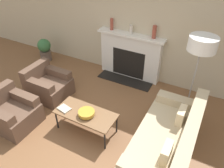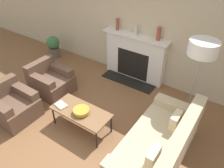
{
  "view_description": "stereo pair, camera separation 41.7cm",
  "coord_description": "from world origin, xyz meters",
  "views": [
    {
      "loc": [
        1.89,
        -2.07,
        3.23
      ],
      "look_at": [
        0.05,
        1.37,
        0.45
      ],
      "focal_mm": 35.0,
      "sensor_mm": 36.0,
      "label": 1
    },
    {
      "loc": [
        2.25,
        -1.85,
        3.23
      ],
      "look_at": [
        0.05,
        1.37,
        0.45
      ],
      "focal_mm": 35.0,
      "sensor_mm": 36.0,
      "label": 2
    }
  ],
  "objects": [
    {
      "name": "ground_plane",
      "position": [
        0.0,
        0.0,
        0.0
      ],
      "size": [
        18.0,
        18.0,
        0.0
      ],
      "primitive_type": "plane",
      "color": "brown"
    },
    {
      "name": "wall_back",
      "position": [
        0.0,
        2.64,
        1.45
      ],
      "size": [
        18.0,
        0.06,
        2.9
      ],
      "color": "#BCAD8E",
      "rests_on": "ground_plane"
    },
    {
      "name": "fireplace",
      "position": [
        -0.03,
        2.49,
        0.58
      ],
      "size": [
        1.7,
        0.59,
        1.18
      ],
      "color": "silver",
      "rests_on": "ground_plane"
    },
    {
      "name": "couch",
      "position": [
        1.57,
        0.53,
        0.31
      ],
      "size": [
        0.92,
        1.97,
        0.85
      ],
      "rotation": [
        0.0,
        0.0,
        -1.57
      ],
      "color": "tan",
      "rests_on": "ground_plane"
    },
    {
      "name": "armchair_near",
      "position": [
        -1.34,
        -0.21,
        0.29
      ],
      "size": [
        0.87,
        0.77,
        0.73
      ],
      "rotation": [
        0.0,
        0.0,
        1.57
      ],
      "color": "brown",
      "rests_on": "ground_plane"
    },
    {
      "name": "armchair_far",
      "position": [
        -1.34,
        0.83,
        0.29
      ],
      "size": [
        0.87,
        0.77,
        0.73
      ],
      "rotation": [
        0.0,
        0.0,
        1.57
      ],
      "color": "brown",
      "rests_on": "ground_plane"
    },
    {
      "name": "coffee_table",
      "position": [
        0.05,
        0.33,
        0.41
      ],
      "size": [
        1.15,
        0.53,
        0.44
      ],
      "color": "brown",
      "rests_on": "ground_plane"
    },
    {
      "name": "bowl",
      "position": [
        0.1,
        0.29,
        0.49
      ],
      "size": [
        0.3,
        0.3,
        0.09
      ],
      "color": "#BC8E2D",
      "rests_on": "coffee_table"
    },
    {
      "name": "book",
      "position": [
        -0.36,
        0.23,
        0.45
      ],
      "size": [
        0.27,
        0.21,
        0.02
      ],
      "rotation": [
        0.0,
        0.0,
        -0.19
      ],
      "color": "#B2A893",
      "rests_on": "coffee_table"
    },
    {
      "name": "floor_lamp",
      "position": [
        1.63,
        1.83,
        1.51
      ],
      "size": [
        0.52,
        0.52,
        1.7
      ],
      "color": "gray",
      "rests_on": "ground_plane"
    },
    {
      "name": "mantel_vase_left",
      "position": [
        -0.56,
        2.51,
        1.33
      ],
      "size": [
        0.08,
        0.08,
        0.29
      ],
      "color": "brown",
      "rests_on": "fireplace"
    },
    {
      "name": "mantel_vase_center_left",
      "position": [
        -0.05,
        2.51,
        1.29
      ],
      "size": [
        0.08,
        0.08,
        0.21
      ],
      "color": "beige",
      "rests_on": "fireplace"
    },
    {
      "name": "mantel_vase_center_right",
      "position": [
        0.52,
        2.51,
        1.33
      ],
      "size": [
        0.09,
        0.09,
        0.3
      ],
      "color": "brown",
      "rests_on": "fireplace"
    },
    {
      "name": "potted_plant",
      "position": [
        -2.59,
        2.12,
        0.35
      ],
      "size": [
        0.38,
        0.38,
        0.66
      ],
      "color": "brown",
      "rests_on": "ground_plane"
    }
  ]
}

